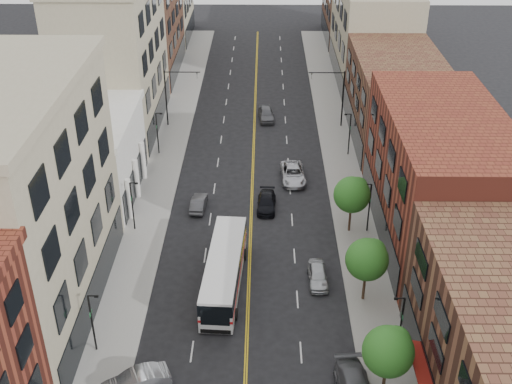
{
  "coord_description": "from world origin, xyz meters",
  "views": [
    {
      "loc": [
        1.14,
        -26.68,
        33.77
      ],
      "look_at": [
        0.52,
        22.74,
        5.0
      ],
      "focal_mm": 45.0,
      "sensor_mm": 36.0,
      "label": 1
    }
  ],
  "objects_px": {
    "car_angle_b": "(136,382)",
    "city_bus": "(224,269)",
    "car_lane_a": "(267,203)",
    "car_lane_c": "(266,114)",
    "car_parked_far": "(318,275)",
    "car_lane_behind": "(199,203)",
    "car_lane_b": "(293,174)"
  },
  "relations": [
    {
      "from": "car_angle_b",
      "to": "car_parked_far",
      "type": "bearing_deg",
      "value": 107.35
    },
    {
      "from": "car_lane_a",
      "to": "car_lane_b",
      "type": "height_order",
      "value": "car_lane_b"
    },
    {
      "from": "car_lane_a",
      "to": "car_lane_behind",
      "type": "bearing_deg",
      "value": -176.56
    },
    {
      "from": "car_angle_b",
      "to": "car_parked_far",
      "type": "xyz_separation_m",
      "value": [
        13.2,
        12.07,
        -0.08
      ]
    },
    {
      "from": "city_bus",
      "to": "car_lane_behind",
      "type": "xyz_separation_m",
      "value": [
        -3.27,
        12.38,
        -1.16
      ]
    },
    {
      "from": "car_lane_behind",
      "to": "car_lane_b",
      "type": "height_order",
      "value": "car_lane_b"
    },
    {
      "from": "car_lane_behind",
      "to": "car_lane_a",
      "type": "relative_size",
      "value": 0.87
    },
    {
      "from": "car_parked_far",
      "to": "car_lane_c",
      "type": "xyz_separation_m",
      "value": [
        -4.3,
        33.82,
        0.1
      ]
    },
    {
      "from": "car_angle_b",
      "to": "city_bus",
      "type": "bearing_deg",
      "value": 129.53
    },
    {
      "from": "car_lane_behind",
      "to": "car_lane_a",
      "type": "height_order",
      "value": "car_lane_a"
    },
    {
      "from": "car_lane_behind",
      "to": "car_lane_c",
      "type": "bearing_deg",
      "value": -103.64
    },
    {
      "from": "car_lane_behind",
      "to": "car_lane_a",
      "type": "bearing_deg",
      "value": -175.53
    },
    {
      "from": "car_lane_c",
      "to": "car_lane_b",
      "type": "bearing_deg",
      "value": -85.44
    },
    {
      "from": "city_bus",
      "to": "car_lane_a",
      "type": "height_order",
      "value": "city_bus"
    },
    {
      "from": "car_angle_b",
      "to": "car_lane_c",
      "type": "xyz_separation_m",
      "value": [
        8.9,
        45.89,
        0.02
      ]
    },
    {
      "from": "city_bus",
      "to": "car_lane_behind",
      "type": "height_order",
      "value": "city_bus"
    },
    {
      "from": "city_bus",
      "to": "car_lane_b",
      "type": "distance_m",
      "value": 19.48
    },
    {
      "from": "city_bus",
      "to": "car_lane_a",
      "type": "relative_size",
      "value": 2.73
    },
    {
      "from": "car_angle_b",
      "to": "car_parked_far",
      "type": "distance_m",
      "value": 17.89
    },
    {
      "from": "city_bus",
      "to": "car_lane_a",
      "type": "xyz_separation_m",
      "value": [
        3.51,
        12.51,
        -1.15
      ]
    },
    {
      "from": "city_bus",
      "to": "car_angle_b",
      "type": "height_order",
      "value": "city_bus"
    },
    {
      "from": "car_lane_a",
      "to": "car_angle_b",
      "type": "bearing_deg",
      "value": -108.1
    },
    {
      "from": "car_parked_far",
      "to": "car_lane_b",
      "type": "height_order",
      "value": "car_lane_b"
    },
    {
      "from": "car_angle_b",
      "to": "car_lane_behind",
      "type": "height_order",
      "value": "car_angle_b"
    },
    {
      "from": "city_bus",
      "to": "car_lane_a",
      "type": "bearing_deg",
      "value": 77.73
    },
    {
      "from": "car_parked_far",
      "to": "car_lane_b",
      "type": "bearing_deg",
      "value": 93.81
    },
    {
      "from": "car_lane_behind",
      "to": "car_lane_b",
      "type": "bearing_deg",
      "value": -144.74
    },
    {
      "from": "city_bus",
      "to": "car_parked_far",
      "type": "height_order",
      "value": "city_bus"
    },
    {
      "from": "car_lane_b",
      "to": "city_bus",
      "type": "bearing_deg",
      "value": -112.31
    },
    {
      "from": "car_lane_b",
      "to": "car_lane_a",
      "type": "bearing_deg",
      "value": -119.19
    },
    {
      "from": "car_parked_far",
      "to": "car_lane_b",
      "type": "xyz_separation_m",
      "value": [
        -1.43,
        17.69,
        0.07
      ]
    },
    {
      "from": "car_lane_b",
      "to": "car_lane_c",
      "type": "bearing_deg",
      "value": 96.91
    }
  ]
}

